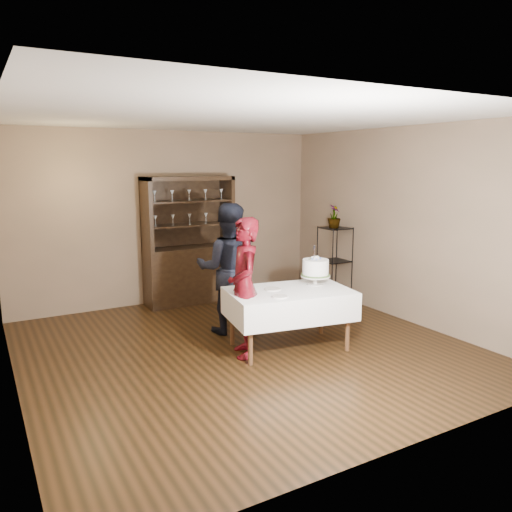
% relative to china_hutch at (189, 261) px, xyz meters
% --- Properties ---
extents(floor, '(5.00, 5.00, 0.00)m').
position_rel_china_hutch_xyz_m(floor, '(-0.20, -2.25, -0.66)').
color(floor, black).
rests_on(floor, ground).
extents(ceiling, '(5.00, 5.00, 0.00)m').
position_rel_china_hutch_xyz_m(ceiling, '(-0.20, -2.25, 2.04)').
color(ceiling, silver).
rests_on(ceiling, back_wall).
extents(back_wall, '(5.00, 0.02, 2.70)m').
position_rel_china_hutch_xyz_m(back_wall, '(-0.20, 0.25, 0.69)').
color(back_wall, brown).
rests_on(back_wall, floor).
extents(wall_left, '(0.02, 5.00, 2.70)m').
position_rel_china_hutch_xyz_m(wall_left, '(-2.70, -2.25, 0.69)').
color(wall_left, brown).
rests_on(wall_left, floor).
extents(wall_right, '(0.02, 5.00, 2.70)m').
position_rel_china_hutch_xyz_m(wall_right, '(2.30, -2.25, 0.69)').
color(wall_right, brown).
rests_on(wall_right, floor).
extents(china_hutch, '(1.40, 0.48, 2.00)m').
position_rel_china_hutch_xyz_m(china_hutch, '(0.00, 0.00, 0.00)').
color(china_hutch, black).
rests_on(china_hutch, floor).
extents(plant_etagere, '(0.42, 0.42, 1.20)m').
position_rel_china_hutch_xyz_m(plant_etagere, '(2.08, -1.05, -0.01)').
color(plant_etagere, black).
rests_on(plant_etagere, floor).
extents(cake_table, '(1.57, 1.11, 0.72)m').
position_rel_china_hutch_xyz_m(cake_table, '(0.26, -2.49, -0.12)').
color(cake_table, silver).
rests_on(cake_table, floor).
extents(woman, '(0.54, 0.67, 1.61)m').
position_rel_china_hutch_xyz_m(woman, '(-0.31, -2.42, 0.14)').
color(woman, '#3B050F').
rests_on(woman, floor).
extents(man, '(1.03, 0.95, 1.70)m').
position_rel_china_hutch_xyz_m(man, '(-0.10, -1.60, 0.19)').
color(man, black).
rests_on(man, floor).
extents(cake, '(0.40, 0.40, 0.50)m').
position_rel_china_hutch_xyz_m(cake, '(0.69, -2.42, 0.25)').
color(cake, silver).
rests_on(cake, cake_table).
extents(plate_near, '(0.23, 0.23, 0.01)m').
position_rel_china_hutch_xyz_m(plate_near, '(-0.01, -2.70, 0.06)').
color(plate_near, silver).
rests_on(plate_near, cake_table).
extents(plate_far, '(0.23, 0.23, 0.01)m').
position_rel_china_hutch_xyz_m(plate_far, '(0.09, -2.38, 0.06)').
color(plate_far, silver).
rests_on(plate_far, cake_table).
extents(potted_plant, '(0.29, 0.29, 0.37)m').
position_rel_china_hutch_xyz_m(potted_plant, '(2.03, -1.07, 0.71)').
color(potted_plant, '#456630').
rests_on(potted_plant, plant_etagere).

